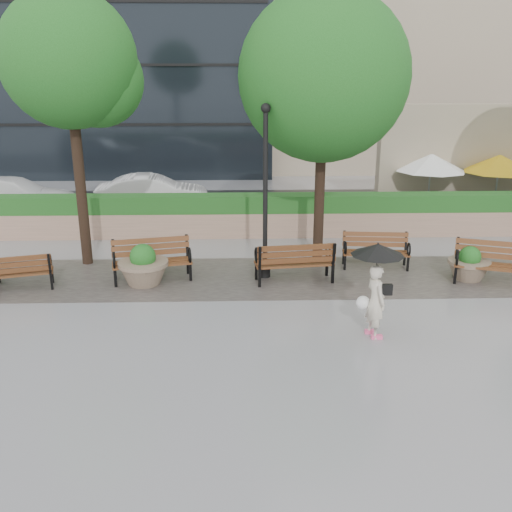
{
  "coord_description": "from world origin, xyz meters",
  "views": [
    {
      "loc": [
        -0.63,
        -10.91,
        5.1
      ],
      "look_at": [
        -0.26,
        1.41,
        1.1
      ],
      "focal_mm": 40.0,
      "sensor_mm": 36.0,
      "label": 1
    }
  ],
  "objects_px": {
    "bench_3": "(375,258)",
    "car_right": "(153,193)",
    "planter_left": "(144,269)",
    "car_left": "(14,196)",
    "bench_2": "(294,270)",
    "bench_0": "(16,279)",
    "pedestrian": "(376,281)",
    "bench_1": "(152,269)",
    "planter_right": "(469,267)",
    "bench_4": "(495,272)",
    "lamppost": "(265,204)"
  },
  "relations": [
    {
      "from": "bench_0",
      "to": "planter_right",
      "type": "xyz_separation_m",
      "value": [
        11.32,
        0.41,
        0.07
      ]
    },
    {
      "from": "bench_2",
      "to": "bench_4",
      "type": "distance_m",
      "value": 5.01
    },
    {
      "from": "lamppost",
      "to": "pedestrian",
      "type": "bearing_deg",
      "value": -60.04
    },
    {
      "from": "bench_3",
      "to": "planter_right",
      "type": "relative_size",
      "value": 1.72
    },
    {
      "from": "bench_3",
      "to": "car_left",
      "type": "xyz_separation_m",
      "value": [
        -12.05,
        6.51,
        0.41
      ]
    },
    {
      "from": "bench_3",
      "to": "planter_left",
      "type": "relative_size",
      "value": 1.46
    },
    {
      "from": "bench_1",
      "to": "bench_3",
      "type": "height_order",
      "value": "bench_1"
    },
    {
      "from": "bench_0",
      "to": "bench_1",
      "type": "distance_m",
      "value": 3.28
    },
    {
      "from": "planter_left",
      "to": "car_right",
      "type": "xyz_separation_m",
      "value": [
        -0.87,
        7.93,
        0.28
      ]
    },
    {
      "from": "planter_left",
      "to": "lamppost",
      "type": "bearing_deg",
      "value": 8.14
    },
    {
      "from": "bench_2",
      "to": "lamppost",
      "type": "relative_size",
      "value": 0.47
    },
    {
      "from": "bench_2",
      "to": "bench_4",
      "type": "height_order",
      "value": "bench_4"
    },
    {
      "from": "bench_3",
      "to": "planter_left",
      "type": "height_order",
      "value": "planter_left"
    },
    {
      "from": "bench_3",
      "to": "lamppost",
      "type": "height_order",
      "value": "lamppost"
    },
    {
      "from": "planter_left",
      "to": "bench_1",
      "type": "bearing_deg",
      "value": 56.8
    },
    {
      "from": "bench_0",
      "to": "car_right",
      "type": "distance_m",
      "value": 8.54
    },
    {
      "from": "planter_left",
      "to": "car_left",
      "type": "distance_m",
      "value": 9.66
    },
    {
      "from": "bench_1",
      "to": "planter_right",
      "type": "bearing_deg",
      "value": -13.29
    },
    {
      "from": "car_left",
      "to": "pedestrian",
      "type": "xyz_separation_m",
      "value": [
        11.05,
        -10.68,
        0.49
      ]
    },
    {
      "from": "car_left",
      "to": "bench_1",
      "type": "bearing_deg",
      "value": -142.79
    },
    {
      "from": "lamppost",
      "to": "pedestrian",
      "type": "xyz_separation_m",
      "value": [
        2.03,
        -3.52,
        -0.77
      ]
    },
    {
      "from": "bench_1",
      "to": "planter_right",
      "type": "distance_m",
      "value": 8.09
    },
    {
      "from": "bench_2",
      "to": "bench_3",
      "type": "height_order",
      "value": "bench_2"
    },
    {
      "from": "car_left",
      "to": "pedestrian",
      "type": "bearing_deg",
      "value": -136.81
    },
    {
      "from": "lamppost",
      "to": "car_right",
      "type": "height_order",
      "value": "lamppost"
    },
    {
      "from": "bench_3",
      "to": "car_right",
      "type": "xyz_separation_m",
      "value": [
        -6.96,
        6.85,
        0.41
      ]
    },
    {
      "from": "planter_left",
      "to": "bench_2",
      "type": "bearing_deg",
      "value": 0.99
    },
    {
      "from": "bench_0",
      "to": "pedestrian",
      "type": "xyz_separation_m",
      "value": [
        8.14,
        -2.77,
        0.9
      ]
    },
    {
      "from": "planter_left",
      "to": "bench_3",
      "type": "bearing_deg",
      "value": 10.09
    },
    {
      "from": "bench_2",
      "to": "planter_left",
      "type": "height_order",
      "value": "bench_2"
    },
    {
      "from": "planter_right",
      "to": "lamppost",
      "type": "distance_m",
      "value": 5.46
    },
    {
      "from": "bench_4",
      "to": "planter_right",
      "type": "relative_size",
      "value": 1.99
    },
    {
      "from": "bench_0",
      "to": "pedestrian",
      "type": "height_order",
      "value": "pedestrian"
    },
    {
      "from": "car_left",
      "to": "lamppost",
      "type": "bearing_deg",
      "value": -131.22
    },
    {
      "from": "planter_right",
      "to": "bench_4",
      "type": "bearing_deg",
      "value": -35.0
    },
    {
      "from": "bench_2",
      "to": "pedestrian",
      "type": "bearing_deg",
      "value": 105.39
    },
    {
      "from": "car_left",
      "to": "bench_0",
      "type": "bearing_deg",
      "value": -162.56
    },
    {
      "from": "planter_right",
      "to": "car_right",
      "type": "relative_size",
      "value": 0.25
    },
    {
      "from": "bench_0",
      "to": "bench_2",
      "type": "bearing_deg",
      "value": 168.16
    },
    {
      "from": "bench_1",
      "to": "car_right",
      "type": "bearing_deg",
      "value": 85.81
    },
    {
      "from": "bench_3",
      "to": "bench_4",
      "type": "bearing_deg",
      "value": -21.06
    },
    {
      "from": "planter_left",
      "to": "lamppost",
      "type": "distance_m",
      "value": 3.45
    },
    {
      "from": "bench_3",
      "to": "car_right",
      "type": "distance_m",
      "value": 9.78
    },
    {
      "from": "bench_2",
      "to": "planter_left",
      "type": "relative_size",
      "value": 1.64
    },
    {
      "from": "bench_0",
      "to": "planter_left",
      "type": "relative_size",
      "value": 1.47
    },
    {
      "from": "bench_0",
      "to": "planter_left",
      "type": "xyz_separation_m",
      "value": [
        3.05,
        0.31,
        0.13
      ]
    },
    {
      "from": "bench_2",
      "to": "car_right",
      "type": "height_order",
      "value": "car_right"
    },
    {
      "from": "planter_left",
      "to": "planter_right",
      "type": "xyz_separation_m",
      "value": [
        8.27,
        0.09,
        -0.06
      ]
    },
    {
      "from": "bench_2",
      "to": "car_right",
      "type": "distance_m",
      "value": 9.15
    },
    {
      "from": "bench_2",
      "to": "planter_left",
      "type": "xyz_separation_m",
      "value": [
        -3.79,
        -0.07,
        0.1
      ]
    }
  ]
}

